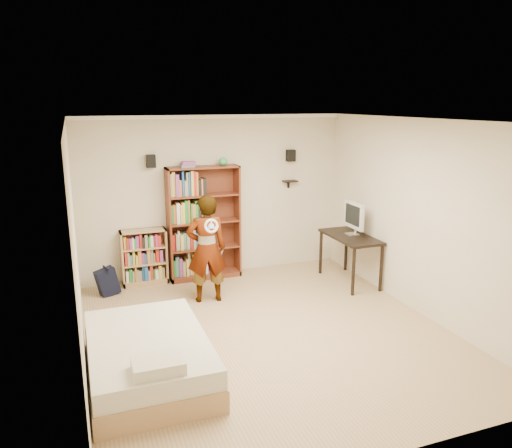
{
  "coord_description": "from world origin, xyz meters",
  "views": [
    {
      "loc": [
        -2.19,
        -5.52,
        2.93
      ],
      "look_at": [
        0.05,
        0.6,
        1.31
      ],
      "focal_mm": 35.0,
      "sensor_mm": 36.0,
      "label": 1
    }
  ],
  "objects": [
    {
      "name": "ground",
      "position": [
        0.0,
        0.0,
        0.0
      ],
      "size": [
        4.5,
        5.0,
        0.01
      ],
      "primitive_type": "cube",
      "color": "tan",
      "rests_on": "ground"
    },
    {
      "name": "room_shell",
      "position": [
        0.0,
        0.0,
        1.76
      ],
      "size": [
        4.52,
        5.02,
        2.71
      ],
      "color": "beige",
      "rests_on": "ground"
    },
    {
      "name": "crown_molding",
      "position": [
        0.0,
        0.0,
        2.67
      ],
      "size": [
        4.5,
        5.0,
        0.06
      ],
      "color": "white",
      "rests_on": "room_shell"
    },
    {
      "name": "speaker_left",
      "position": [
        -1.05,
        2.4,
        2.0
      ],
      "size": [
        0.14,
        0.12,
        0.2
      ],
      "primitive_type": "cube",
      "color": "black",
      "rests_on": "room_shell"
    },
    {
      "name": "speaker_right",
      "position": [
        1.35,
        2.4,
        2.0
      ],
      "size": [
        0.14,
        0.12,
        0.2
      ],
      "primitive_type": "cube",
      "color": "black",
      "rests_on": "room_shell"
    },
    {
      "name": "wall_shelf",
      "position": [
        1.35,
        2.41,
        1.55
      ],
      "size": [
        0.25,
        0.16,
        0.02
      ],
      "primitive_type": "cube",
      "color": "black",
      "rests_on": "room_shell"
    },
    {
      "name": "tall_bookshelf",
      "position": [
        -0.24,
        2.33,
        0.94
      ],
      "size": [
        1.19,
        0.35,
        1.89
      ],
      "primitive_type": null,
      "color": "brown",
      "rests_on": "ground"
    },
    {
      "name": "low_bookshelf",
      "position": [
        -1.24,
        2.36,
        0.45
      ],
      "size": [
        0.73,
        0.27,
        0.91
      ],
      "primitive_type": null,
      "color": "tan",
      "rests_on": "ground"
    },
    {
      "name": "computer_desk",
      "position": [
        1.94,
        1.29,
        0.4
      ],
      "size": [
        0.58,
        1.16,
        0.79
      ],
      "primitive_type": null,
      "color": "black",
      "rests_on": "ground"
    },
    {
      "name": "imac",
      "position": [
        1.99,
        1.33,
        1.06
      ],
      "size": [
        0.11,
        0.53,
        0.53
      ],
      "primitive_type": null,
      "rotation": [
        0.0,
        0.0,
        0.01
      ],
      "color": "silver",
      "rests_on": "computer_desk"
    },
    {
      "name": "daybed",
      "position": [
        -1.6,
        -0.52,
        0.28
      ],
      "size": [
        1.25,
        1.92,
        0.57
      ],
      "primitive_type": null,
      "color": "silver",
      "rests_on": "ground"
    },
    {
      "name": "person",
      "position": [
        -0.46,
        1.32,
        0.81
      ],
      "size": [
        0.63,
        0.46,
        1.62
      ],
      "primitive_type": "imported",
      "rotation": [
        0.0,
        0.0,
        3.02
      ],
      "color": "black",
      "rests_on": "ground"
    },
    {
      "name": "wii_wheel",
      "position": [
        -0.46,
        1.02,
        1.22
      ],
      "size": [
        0.2,
        0.08,
        0.21
      ],
      "primitive_type": "torus",
      "rotation": [
        1.36,
        0.0,
        0.0
      ],
      "color": "silver",
      "rests_on": "person"
    },
    {
      "name": "navy_bag",
      "position": [
        -1.86,
        2.05,
        0.22
      ],
      "size": [
        0.38,
        0.3,
        0.44
      ],
      "primitive_type": null,
      "rotation": [
        0.0,
        0.0,
        0.31
      ],
      "color": "black",
      "rests_on": "ground"
    }
  ]
}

